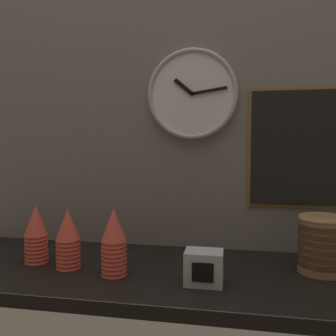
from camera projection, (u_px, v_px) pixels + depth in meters
The scene contains 9 objects.
ground_plane at pixel (156, 273), 119.63cm from camera, with size 160.00×56.00×4.00cm, color black.
wall_tiled_back at pixel (170, 116), 141.77cm from camera, with size 160.00×3.00×105.00cm.
cup_stack_left at pixel (36, 234), 124.25cm from camera, with size 8.14×8.14×20.11cm.
cup_stack_center_left at pixel (68, 238), 118.60cm from camera, with size 8.14×8.14×20.11cm.
cup_stack_center at pixel (114, 241), 112.13cm from camera, with size 8.14×8.14×21.46cm.
bowl_stack_far_right at pixel (321, 243), 114.39cm from camera, with size 14.86×14.86×18.43cm.
wall_clock at pixel (192, 94), 136.54cm from camera, with size 35.01×2.70×35.01cm.
menu_board at pixel (313, 148), 130.87cm from camera, with size 46.88×1.32×44.84cm.
napkin_dispenser at pixel (204, 267), 105.10cm from camera, with size 11.24×8.68×9.97cm.
Camera 1 is at (25.03, -114.18, 41.85)cm, focal length 38.00 mm.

